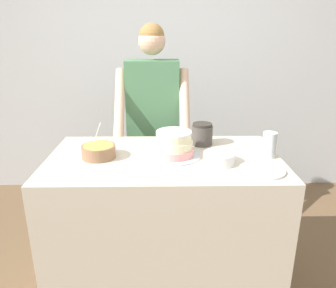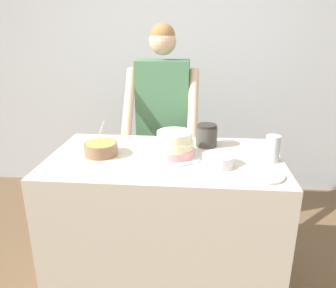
# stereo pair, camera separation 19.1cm
# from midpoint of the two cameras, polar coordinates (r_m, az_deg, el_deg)

# --- Properties ---
(wall_back) EXTENTS (10.00, 0.05, 2.60)m
(wall_back) POSITION_cam_midpoint_polar(r_m,az_deg,el_deg) (3.42, 3.70, 13.14)
(wall_back) COLOR silver
(wall_back) RESTS_ON ground_plane
(counter) EXTENTS (1.40, 0.80, 0.94)m
(counter) POSITION_cam_midpoint_polar(r_m,az_deg,el_deg) (2.20, 2.03, -13.70)
(counter) COLOR beige
(counter) RESTS_ON ground_plane
(person_baker) EXTENTS (0.56, 0.48, 1.71)m
(person_baker) POSITION_cam_midpoint_polar(r_m,az_deg,el_deg) (2.64, 1.18, 5.40)
(person_baker) COLOR #2D2D38
(person_baker) RESTS_ON ground_plane
(cake) EXTENTS (0.33, 0.33, 0.16)m
(cake) POSITION_cam_midpoint_polar(r_m,az_deg,el_deg) (1.96, 3.93, -0.32)
(cake) COLOR silver
(cake) RESTS_ON counter
(frosting_bowl_white) EXTENTS (0.18, 0.18, 0.07)m
(frosting_bowl_white) POSITION_cam_midpoint_polar(r_m,az_deg,el_deg) (1.88, 11.64, -2.73)
(frosting_bowl_white) COLOR white
(frosting_bowl_white) RESTS_ON counter
(frosting_bowl_yellow) EXTENTS (0.20, 0.20, 0.20)m
(frosting_bowl_yellow) POSITION_cam_midpoint_polar(r_m,az_deg,el_deg) (2.02, -8.97, -0.79)
(frosting_bowl_yellow) COLOR #936B4C
(frosting_bowl_yellow) RESTS_ON counter
(drinking_glass) EXTENTS (0.08, 0.08, 0.15)m
(drinking_glass) POSITION_cam_midpoint_polar(r_m,az_deg,el_deg) (2.01, 20.36, -0.79)
(drinking_glass) COLOR silver
(drinking_glass) RESTS_ON counter
(ceramic_plate) EXTENTS (0.25, 0.25, 0.01)m
(ceramic_plate) POSITION_cam_midpoint_polar(r_m,az_deg,el_deg) (1.82, 18.78, -5.06)
(ceramic_plate) COLOR silver
(ceramic_plate) RESTS_ON counter
(stoneware_jar) EXTENTS (0.14, 0.14, 0.15)m
(stoneware_jar) POSITION_cam_midpoint_polar(r_m,az_deg,el_deg) (2.17, 9.24, 1.45)
(stoneware_jar) COLOR #4C4742
(stoneware_jar) RESTS_ON counter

